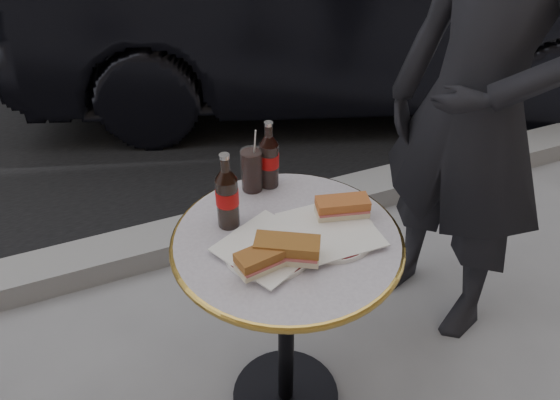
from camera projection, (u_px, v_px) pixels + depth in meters
name	position (u px, v px, depth m)	size (l,w,h in m)	color
ground	(286.00, 398.00, 1.88)	(80.00, 80.00, 0.00)	gray
curb	(209.00, 232.00, 2.52)	(40.00, 0.20, 0.12)	gray
bistro_table	(286.00, 328.00, 1.66)	(0.62, 0.62, 0.73)	#BAB2C4
plate_left	(268.00, 250.00, 1.39)	(0.23, 0.23, 0.01)	white
plate_right	(330.00, 232.00, 1.45)	(0.24, 0.24, 0.01)	white
sandwich_left_a	(265.00, 259.00, 1.32)	(0.15, 0.07, 0.05)	#945625
sandwich_left_b	(287.00, 250.00, 1.34)	(0.16, 0.07, 0.06)	#935A25
sandwich_right	(342.00, 208.00, 1.48)	(0.14, 0.07, 0.05)	#B6602E
cola_bottle_left	(227.00, 191.00, 1.42)	(0.06, 0.06, 0.22)	black
cola_bottle_right	(269.00, 154.00, 1.57)	(0.06, 0.06, 0.21)	black
cola_glass	(252.00, 170.00, 1.58)	(0.06, 0.06, 0.13)	black
parked_car	(344.00, 1.00, 3.39)	(3.91, 1.36, 1.28)	black
pedestrian	(477.00, 111.00, 1.73)	(0.63, 0.41, 1.73)	black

